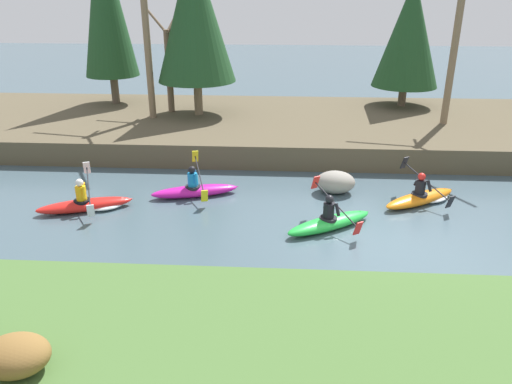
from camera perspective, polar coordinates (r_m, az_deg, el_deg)
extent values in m
plane|color=#425660|center=(13.55, 13.85, -5.24)|extent=(90.00, 90.00, 0.00)
cube|color=brown|center=(22.01, 10.02, 7.20)|extent=(44.00, 8.66, 0.89)
cylinder|color=brown|center=(25.20, -15.82, 11.22)|extent=(0.36, 0.36, 1.31)
cylinder|color=#7A664C|center=(22.21, -6.62, 10.65)|extent=(0.36, 0.36, 1.46)
cone|color=#1E4723|center=(21.76, -7.05, 19.61)|extent=(3.30, 3.30, 5.48)
cylinder|color=brown|center=(24.77, 16.38, 10.50)|extent=(0.36, 0.36, 0.91)
cone|color=#1E4723|center=(24.37, 17.13, 17.01)|extent=(2.98, 2.98, 4.76)
cylinder|color=#7A664C|center=(21.67, -12.20, 14.81)|extent=(0.28, 0.28, 5.03)
cylinder|color=brown|center=(22.75, -9.89, 13.40)|extent=(0.28, 0.28, 3.52)
cylinder|color=brown|center=(23.15, -11.52, 18.85)|extent=(1.33, 1.14, 1.20)
cylinder|color=brown|center=(21.85, -8.87, 18.63)|extent=(1.40, 1.20, 1.06)
cylinder|color=brown|center=(23.13, -9.23, 19.16)|extent=(0.63, 1.50, 1.33)
cylinder|color=#7A664C|center=(21.60, 21.59, 14.13)|extent=(0.28, 0.28, 5.31)
ellipsoid|color=brown|center=(8.46, -25.78, -16.48)|extent=(1.02, 0.85, 0.55)
ellipsoid|color=orange|center=(15.95, 18.23, -0.70)|extent=(2.59, 1.98, 0.34)
cone|color=orange|center=(16.84, 21.12, 0.20)|extent=(0.40, 0.36, 0.20)
cylinder|color=black|center=(15.86, 18.17, -0.26)|extent=(0.66, 0.66, 0.08)
cylinder|color=black|center=(15.77, 18.27, 0.58)|extent=(0.42, 0.42, 0.42)
sphere|color=red|center=(15.65, 18.42, 1.68)|extent=(0.32, 0.32, 0.23)
cylinder|color=black|center=(15.95, 17.93, 1.22)|extent=(0.20, 0.24, 0.35)
cylinder|color=black|center=(15.66, 19.20, 0.65)|extent=(0.20, 0.24, 0.35)
cylinder|color=black|center=(15.89, 18.90, 1.15)|extent=(1.08, 1.62, 0.65)
cube|color=black|center=(16.38, 16.60, 3.23)|extent=(0.25, 0.24, 0.41)
cube|color=black|center=(15.44, 21.32, -1.05)|extent=(0.25, 0.24, 0.41)
ellipsoid|color=white|center=(16.37, 19.50, -0.58)|extent=(1.30, 1.19, 0.18)
ellipsoid|color=green|center=(13.76, 8.39, -3.52)|extent=(2.59, 1.98, 0.34)
cone|color=green|center=(14.50, 12.29, -2.34)|extent=(0.40, 0.36, 0.20)
cylinder|color=black|center=(13.67, 8.25, -3.03)|extent=(0.66, 0.66, 0.08)
cylinder|color=black|center=(13.57, 8.31, -2.08)|extent=(0.42, 0.42, 0.42)
sphere|color=black|center=(13.44, 8.39, -0.82)|extent=(0.32, 0.32, 0.23)
cylinder|color=black|center=(13.76, 8.06, -1.30)|extent=(0.20, 0.24, 0.35)
cylinder|color=black|center=(13.42, 9.29, -2.02)|extent=(0.20, 0.24, 0.35)
cylinder|color=black|center=(13.65, 9.11, -1.39)|extent=(1.08, 1.62, 0.65)
cube|color=red|center=(14.22, 6.82, 1.10)|extent=(0.25, 0.24, 0.41)
cube|color=red|center=(13.13, 11.59, -4.08)|extent=(0.25, 0.24, 0.41)
ellipsoid|color=#C61999|center=(15.80, -7.02, 0.10)|extent=(2.76, 1.38, 0.34)
cone|color=#C61999|center=(15.97, -2.61, 0.57)|extent=(0.39, 0.30, 0.20)
cylinder|color=black|center=(15.74, -7.23, 0.57)|extent=(0.60, 0.60, 0.08)
cylinder|color=#1984CC|center=(15.65, -7.27, 1.42)|extent=(0.38, 0.38, 0.42)
sphere|color=black|center=(15.54, -7.33, 2.54)|extent=(0.29, 0.29, 0.23)
cylinder|color=#1984CC|center=(15.85, -7.04, 2.05)|extent=(0.15, 0.24, 0.35)
cylinder|color=#1984CC|center=(15.41, -6.81, 1.44)|extent=(0.15, 0.24, 0.35)
cylinder|color=black|center=(15.63, -6.46, 1.93)|extent=(0.61, 1.84, 0.65)
cube|color=yellow|center=(16.42, -6.97, 4.08)|extent=(0.24, 0.21, 0.41)
cube|color=yellow|center=(14.87, -5.91, -0.44)|extent=(0.24, 0.21, 0.41)
ellipsoid|color=red|center=(15.54, -19.01, -1.43)|extent=(2.73, 1.55, 0.34)
cone|color=red|center=(15.53, -14.46, -0.83)|extent=(0.40, 0.32, 0.20)
cylinder|color=black|center=(15.48, -19.26, -0.97)|extent=(0.62, 0.62, 0.08)
cylinder|color=yellow|center=(15.39, -19.38, -0.12)|extent=(0.39, 0.39, 0.42)
sphere|color=white|center=(15.27, -19.53, 1.01)|extent=(0.30, 0.30, 0.23)
cylinder|color=yellow|center=(15.58, -19.06, 0.55)|extent=(0.17, 0.24, 0.35)
cylinder|color=yellow|center=(15.13, -19.04, -0.10)|extent=(0.17, 0.24, 0.35)
cylinder|color=black|center=(15.33, -18.58, 0.43)|extent=(0.74, 1.79, 0.65)
cube|color=white|center=(16.12, -18.77, 2.66)|extent=(0.24, 0.22, 0.41)
cube|color=white|center=(14.57, -18.38, -2.05)|extent=(0.24, 0.22, 0.41)
ellipsoid|color=white|center=(15.55, -16.96, -1.46)|extent=(1.28, 1.06, 0.18)
ellipsoid|color=gray|center=(16.10, 9.05, 1.12)|extent=(1.25, 0.98, 0.71)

